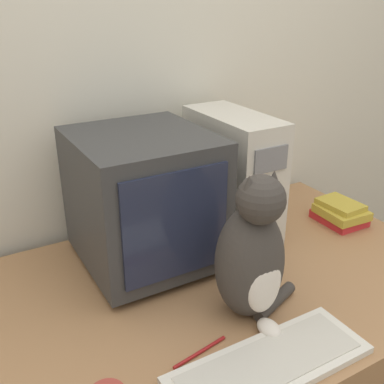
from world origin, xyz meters
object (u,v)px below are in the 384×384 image
at_px(computer_tower, 232,175).
at_px(book_stack, 340,213).
at_px(keyboard, 270,364).
at_px(crt_monitor, 144,199).
at_px(cat, 252,256).
at_px(pen, 200,352).

height_order(computer_tower, book_stack, computer_tower).
bearing_deg(book_stack, computer_tower, 158.26).
bearing_deg(keyboard, computer_tower, 63.58).
height_order(crt_monitor, cat, crt_monitor).
bearing_deg(computer_tower, keyboard, -116.42).
xyz_separation_m(crt_monitor, pen, (-0.06, -0.44, -0.22)).
height_order(keyboard, pen, keyboard).
xyz_separation_m(crt_monitor, book_stack, (0.75, -0.12, -0.18)).
bearing_deg(cat, computer_tower, 63.86).
height_order(crt_monitor, computer_tower, computer_tower).
distance_m(crt_monitor, cat, 0.41).
bearing_deg(crt_monitor, cat, -71.48).
height_order(cat, book_stack, cat).
bearing_deg(computer_tower, cat, -118.19).
distance_m(computer_tower, pen, 0.67).
height_order(computer_tower, cat, computer_tower).
xyz_separation_m(computer_tower, cat, (-0.22, -0.42, -0.04)).
xyz_separation_m(book_stack, pen, (-0.81, -0.32, -0.04)).
relative_size(computer_tower, cat, 1.04).
bearing_deg(crt_monitor, computer_tower, 5.85).
bearing_deg(pen, crt_monitor, 81.89).
bearing_deg(cat, book_stack, 24.97).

